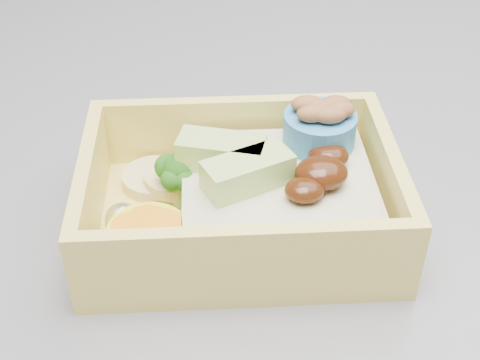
{
  "coord_description": "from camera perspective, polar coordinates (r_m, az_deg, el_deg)",
  "views": [
    {
      "loc": [
        0.15,
        -0.5,
        1.2
      ],
      "look_at": [
        0.18,
        -0.19,
        0.96
      ],
      "focal_mm": 50.0,
      "sensor_mm": 36.0,
      "label": 1
    }
  ],
  "objects": [
    {
      "name": "bento_box",
      "position": [
        0.41,
        0.81,
        -1.17
      ],
      "size": [
        0.19,
        0.14,
        0.07
      ],
      "rotation": [
        0.0,
        0.0,
        -0.03
      ],
      "color": "#E4CF5E",
      "rests_on": "island"
    }
  ]
}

